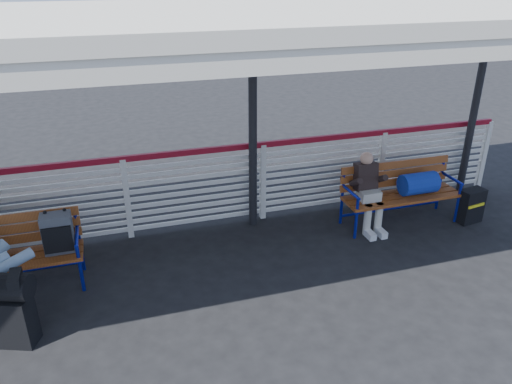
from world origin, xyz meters
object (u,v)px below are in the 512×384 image
object	(u,v)px
luggage_stack	(10,307)
bench_right	(408,186)
bench_left	(22,244)
companion_person	(369,191)
suitcase_side	(471,206)

from	to	relation	value
luggage_stack	bench_right	world-z (taller)	bench_right
luggage_stack	bench_left	size ratio (longest dim) A/B	0.47
bench_right	companion_person	world-z (taller)	companion_person
luggage_stack	companion_person	distance (m)	4.82
bench_right	companion_person	size ratio (longest dim) A/B	1.57
bench_right	suitcase_side	distance (m)	1.04
bench_left	companion_person	size ratio (longest dim) A/B	1.57
companion_person	suitcase_side	world-z (taller)	companion_person
luggage_stack	bench_right	bearing A→B (deg)	33.28
bench_right	luggage_stack	bearing A→B (deg)	-167.49
bench_left	companion_person	world-z (taller)	companion_person
luggage_stack	bench_right	size ratio (longest dim) A/B	0.47
bench_left	bench_right	xyz separation A→B (m)	(5.32, 0.16, -0.02)
bench_left	suitcase_side	bearing A→B (deg)	-1.39
bench_left	suitcase_side	xyz separation A→B (m)	(6.25, -0.15, -0.34)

